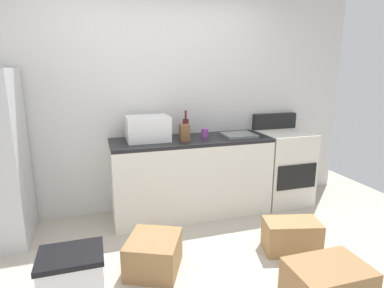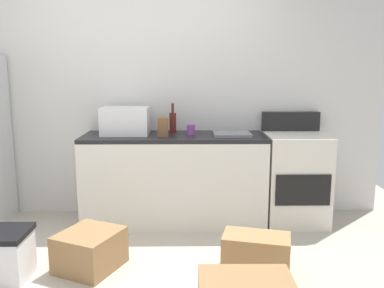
% 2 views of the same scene
% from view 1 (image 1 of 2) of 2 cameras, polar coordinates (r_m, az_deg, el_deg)
% --- Properties ---
extents(ground_plane, '(6.00, 6.00, 0.00)m').
position_cam_1_polar(ground_plane, '(2.85, 1.22, -22.70)').
color(ground_plane, '#B2A899').
extents(wall_back, '(5.00, 0.10, 2.60)m').
position_cam_1_polar(wall_back, '(3.82, -6.07, 7.64)').
color(wall_back, silver).
rests_on(wall_back, ground_plane).
extents(kitchen_counter, '(1.80, 0.60, 0.90)m').
position_cam_1_polar(kitchen_counter, '(3.75, -0.17, -5.76)').
color(kitchen_counter, silver).
rests_on(kitchen_counter, ground_plane).
extents(stove_oven, '(0.60, 0.61, 1.10)m').
position_cam_1_polar(stove_oven, '(4.25, 15.79, -3.73)').
color(stove_oven, silver).
rests_on(stove_oven, ground_plane).
extents(microwave, '(0.46, 0.34, 0.27)m').
position_cam_1_polar(microwave, '(3.53, -7.87, 2.76)').
color(microwave, white).
rests_on(microwave, kitchen_counter).
extents(sink_basin, '(0.36, 0.32, 0.03)m').
position_cam_1_polar(sink_basin, '(3.78, 8.31, 1.60)').
color(sink_basin, slate).
rests_on(sink_basin, kitchen_counter).
extents(wine_bottle, '(0.07, 0.07, 0.30)m').
position_cam_1_polar(wine_bottle, '(3.75, -1.12, 3.11)').
color(wine_bottle, '#591E19').
rests_on(wine_bottle, kitchen_counter).
extents(coffee_mug, '(0.08, 0.08, 0.10)m').
position_cam_1_polar(coffee_mug, '(3.68, 2.28, 1.95)').
color(coffee_mug, purple).
rests_on(coffee_mug, kitchen_counter).
extents(knife_block, '(0.10, 0.10, 0.18)m').
position_cam_1_polar(knife_block, '(3.49, -1.36, 2.02)').
color(knife_block, brown).
rests_on(knife_block, kitchen_counter).
extents(cardboard_box_large, '(0.56, 0.40, 0.30)m').
position_cam_1_polar(cardboard_box_large, '(3.25, 17.27, -15.34)').
color(cardboard_box_large, '#A37A4C').
rests_on(cardboard_box_large, ground_plane).
extents(cardboard_box_medium, '(0.56, 0.39, 0.33)m').
position_cam_1_polar(cardboard_box_medium, '(2.68, 22.91, -22.25)').
color(cardboard_box_medium, olive).
rests_on(cardboard_box_medium, ground_plane).
extents(cardboard_box_small, '(0.57, 0.59, 0.30)m').
position_cam_1_polar(cardboard_box_small, '(2.88, -6.82, -18.86)').
color(cardboard_box_small, olive).
rests_on(cardboard_box_small, ground_plane).
extents(storage_bin, '(0.46, 0.36, 0.38)m').
position_cam_1_polar(storage_bin, '(2.69, -20.50, -21.14)').
color(storage_bin, silver).
rests_on(storage_bin, ground_plane).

